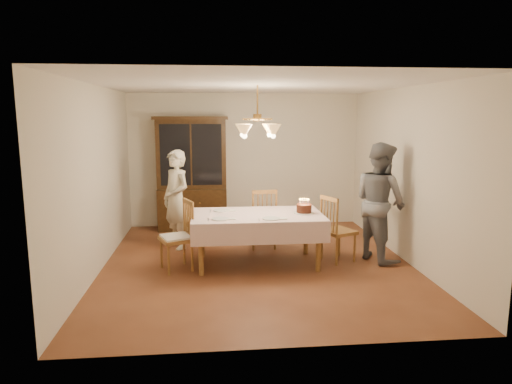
{
  "coord_description": "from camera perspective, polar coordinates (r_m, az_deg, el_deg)",
  "views": [
    {
      "loc": [
        -0.66,
        -6.48,
        2.19
      ],
      "look_at": [
        0.0,
        0.2,
        1.05
      ],
      "focal_mm": 32.0,
      "sensor_mm": 36.0,
      "label": 1
    }
  ],
  "objects": [
    {
      "name": "ground",
      "position": [
        6.87,
        0.17,
        -8.95
      ],
      "size": [
        5.0,
        5.0,
        0.0
      ],
      "primitive_type": "plane",
      "color": "brown",
      "rests_on": "ground"
    },
    {
      "name": "place_setting_near_right",
      "position": [
        6.35,
        2.03,
        -3.33
      ],
      "size": [
        0.4,
        0.25,
        0.02
      ],
      "color": "white",
      "rests_on": "dining_table"
    },
    {
      "name": "chair_right_end",
      "position": [
        7.01,
        10.18,
        -4.95
      ],
      "size": [
        0.56,
        0.57,
        1.0
      ],
      "color": "brown",
      "rests_on": "ground"
    },
    {
      "name": "chair_far_side",
      "position": [
        7.57,
        0.84,
        -3.71
      ],
      "size": [
        0.47,
        0.45,
        1.0
      ],
      "color": "brown",
      "rests_on": "ground"
    },
    {
      "name": "room_shell",
      "position": [
        6.54,
        0.17,
        4.3
      ],
      "size": [
        5.0,
        5.0,
        5.0
      ],
      "color": "white",
      "rests_on": "ground"
    },
    {
      "name": "elderly_woman",
      "position": [
        7.6,
        -9.94,
        -0.93
      ],
      "size": [
        0.67,
        0.71,
        1.63
      ],
      "primitive_type": "imported",
      "rotation": [
        0.0,
        0.0,
        -0.92
      ],
      "color": "beige",
      "rests_on": "ground"
    },
    {
      "name": "dining_table",
      "position": [
        6.68,
        0.17,
        -3.39
      ],
      "size": [
        1.9,
        1.1,
        0.76
      ],
      "color": "brown",
      "rests_on": "ground"
    },
    {
      "name": "chandelier",
      "position": [
        6.52,
        0.17,
        7.77
      ],
      "size": [
        0.62,
        0.62,
        0.73
      ],
      "color": "#BF8C3F",
      "rests_on": "ground"
    },
    {
      "name": "adult_in_grey",
      "position": [
        7.12,
        15.22,
        -1.18
      ],
      "size": [
        0.93,
        1.05,
        1.79
      ],
      "primitive_type": "imported",
      "rotation": [
        0.0,
        0.0,
        1.91
      ],
      "color": "slate",
      "rests_on": "ground"
    },
    {
      "name": "place_setting_far_left",
      "position": [
        6.89,
        -4.21,
        -2.31
      ],
      "size": [
        0.39,
        0.25,
        0.02
      ],
      "color": "white",
      "rests_on": "dining_table"
    },
    {
      "name": "china_hutch",
      "position": [
        8.82,
        -8.01,
        2.06
      ],
      "size": [
        1.38,
        0.54,
        2.16
      ],
      "color": "black",
      "rests_on": "ground"
    },
    {
      "name": "place_setting_near_left",
      "position": [
        6.34,
        -4.38,
        -3.37
      ],
      "size": [
        0.38,
        0.24,
        0.02
      ],
      "color": "white",
      "rests_on": "dining_table"
    },
    {
      "name": "chair_left_end",
      "position": [
        6.59,
        -9.87,
        -5.78
      ],
      "size": [
        0.55,
        0.56,
        1.0
      ],
      "color": "brown",
      "rests_on": "ground"
    },
    {
      "name": "birthday_cake",
      "position": [
        6.74,
        6.02,
        -2.13
      ],
      "size": [
        0.3,
        0.3,
        0.22
      ],
      "color": "white",
      "rests_on": "dining_table"
    }
  ]
}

